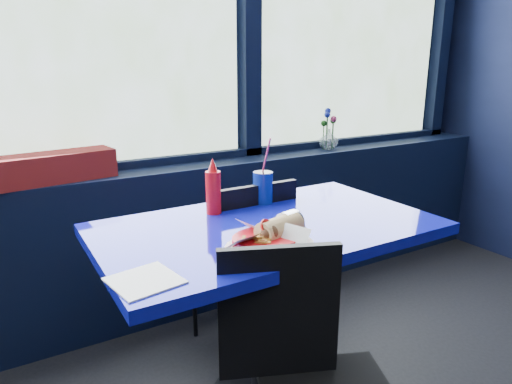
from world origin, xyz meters
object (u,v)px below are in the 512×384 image
Objects in this scene: chair_near_back at (246,256)px; planter_box at (40,169)px; near_table at (267,270)px; chair_near_front at (309,369)px; ketchup_bottle at (213,189)px; flower_vase at (329,137)px; food_basket at (271,238)px; soda_cup at (263,187)px.

planter_box is at bearing -34.47° from chair_near_back.
planter_box reaches higher than chair_near_back.
chair_near_back is at bearing 73.57° from near_table.
planter_box is at bearing 134.48° from chair_near_front.
near_table is at bearing -61.40° from ketchup_bottle.
ketchup_bottle is at bearing -149.47° from flower_vase.
chair_near_back is 2.93× the size of food_basket.
chair_near_back reaches higher than near_table.
flower_vase is at bearing 41.08° from near_table.
soda_cup reaches higher than chair_near_back.
food_basket is 1.04× the size of soda_cup.
ketchup_bottle is at bearing -57.82° from planter_box.
chair_near_front is (-0.13, -0.44, -0.10)m from near_table.
ketchup_bottle is 0.79× the size of soda_cup.
soda_cup is (0.24, 0.43, 0.03)m from food_basket.
chair_near_front is 0.79m from soda_cup.
chair_near_back is 3.04× the size of soda_cup.
flower_vase is 1.15× the size of ketchup_bottle.
chair_near_front is 1.75m from flower_vase.
food_basket is at bearing -90.22° from ketchup_bottle.
planter_box is at bearing 127.26° from food_basket.
ketchup_bottle is at bearing 110.72° from chair_near_front.
flower_vase reaches higher than chair_near_back.
food_basket is at bearing -118.65° from soda_cup.
flower_vase is at bearing 35.99° from soda_cup.
flower_vase reaches higher than near_table.
near_table is 4.80× the size of flower_vase.
flower_vase is 0.91× the size of soda_cup.
flower_vase is 0.88× the size of food_basket.
soda_cup reaches higher than chair_near_front.
chair_near_front is 2.99× the size of soda_cup.
ketchup_bottle is at bearing 29.40° from chair_near_back.
flower_vase is 1.06m from soda_cup.
ketchup_bottle is (-1.09, -0.64, -0.03)m from flower_vase.
planter_box is at bearing 127.77° from near_table.
soda_cup is (0.23, 0.02, -0.03)m from ketchup_bottle.
near_table is at bearing 95.45° from chair_near_front.
food_basket is at bearing -136.00° from flower_vase.
flower_vase is at bearing -149.36° from chair_near_back.
chair_near_back is at bearing -149.24° from flower_vase.
flower_vase reaches higher than food_basket.
flower_vase is at bearing 71.69° from chair_near_front.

